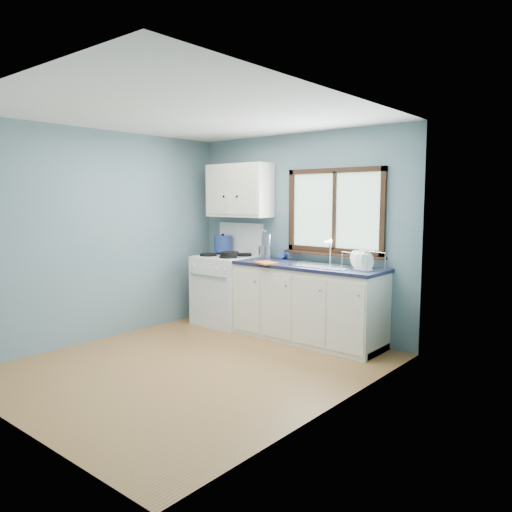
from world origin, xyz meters
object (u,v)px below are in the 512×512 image
Objects in this scene: utensil_crock at (263,252)px; thermos at (268,247)px; gas_range at (226,288)px; dish_rack at (363,264)px; skillet at (230,254)px; base_cabinets at (307,307)px; sink at (321,271)px; stockpot at (223,244)px.

utensil_crock is 0.14m from thermos.
gas_range reaches higher than dish_rack.
skillet is 0.51m from thermos.
utensil_crock is at bearing 30.16° from skillet.
base_cabinets is 0.48m from sink.
gas_range is 0.62m from stockpot.
gas_range is at bearing -179.29° from sink.
sink reaches higher than base_cabinets.
stockpot is 0.79m from thermos.
base_cabinets is 2.20× the size of sink.
gas_range reaches higher than utensil_crock.
gas_range is 1.53m from sink.
sink reaches higher than stockpot.
dish_rack is (2.17, -0.06, -0.10)m from stockpot.
dish_rack is at bearing 6.31° from sink.
stockpot reaches higher than skillet.
gas_range is 3.56× the size of skillet.
utensil_crock reaches higher than skillet.
utensil_crock is at bearing 170.58° from sink.
utensil_crock is 0.91× the size of dish_rack.
base_cabinets is 1.26m from skillet.
sink is 2.64× the size of stockpot.
gas_range is 1.31m from base_cabinets.
dish_rack is at bearing 2.13° from gas_range.
gas_range is 4.31× the size of thermos.
skillet is 1.21× the size of thermos.
thermos is (-0.88, 0.13, 0.22)m from sink.
skillet is at bearing -145.07° from thermos.
gas_range is at bearing -159.62° from utensil_crock.
stockpot is 0.77× the size of utensil_crock.
stockpot is (-0.19, 0.13, 0.58)m from gas_range.
sink is at bearing 0.71° from gas_range.
sink is 0.92m from thermos.
thermos is (-0.70, 0.13, 0.67)m from base_cabinets.
base_cabinets is 4.11× the size of dish_rack.
skillet is at bearing -35.01° from gas_range.
utensil_crock is (-0.81, 0.16, 0.59)m from base_cabinets.
stockpot is at bearing 176.13° from sink.
skillet is 1.80m from dish_rack.
utensil_crock reaches higher than stockpot.
thermos is at bearing 1.16° from stockpot.
dish_rack is at bearing -10.42° from skillet.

